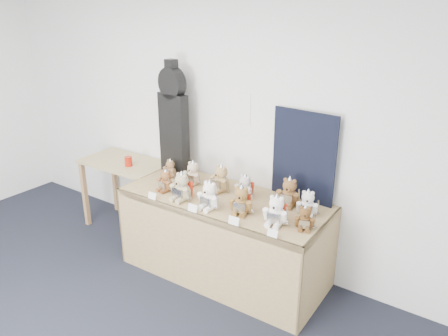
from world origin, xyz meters
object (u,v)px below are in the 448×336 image
Objects in this scene: teddy_front_right at (241,201)px; teddy_back_left at (193,174)px; teddy_back_far_left at (170,169)px; teddy_front_far_left at (165,182)px; teddy_back_centre_left at (221,179)px; teddy_front_end at (305,218)px; teddy_front_far_right at (276,211)px; side_table at (125,172)px; teddy_front_centre at (209,196)px; teddy_back_end at (307,204)px; teddy_back_right at (289,193)px; teddy_back_centre_right at (245,187)px; red_cup at (128,161)px; display_table at (219,218)px; guitar_case at (173,119)px; teddy_front_left at (182,188)px.

teddy_front_right is 1.06× the size of teddy_back_left.
teddy_front_far_left is at bearing -46.30° from teddy_back_far_left.
teddy_front_end is at bearing -1.62° from teddy_back_centre_left.
teddy_front_far_right reaches higher than teddy_front_end.
teddy_front_end is at bearing -7.34° from side_table.
teddy_front_centre is 0.85m from teddy_back_end.
teddy_back_right is 0.23m from teddy_back_end.
teddy_back_left is 0.59m from teddy_back_centre_right.
teddy_back_far_left is (0.73, -0.04, 0.20)m from side_table.
teddy_back_right is at bearing 4.43° from red_cup.
teddy_front_right reaches higher than display_table.
red_cup is 0.37× the size of teddy_back_right.
teddy_front_far_left is at bearing 161.44° from teddy_front_end.
teddy_back_centre_right reaches higher than teddy_front_end.
side_table is 3.54× the size of teddy_front_far_right.
side_table is at bearing -163.52° from guitar_case.
teddy_front_centre is 0.99× the size of teddy_back_centre_left.
side_table is at bearing 166.80° from teddy_front_centre.
teddy_back_far_left is (0.05, -0.14, -0.49)m from guitar_case.
teddy_front_far_right is at bearing -84.66° from teddy_back_right.
teddy_back_centre_left is (1.20, 0.06, 0.05)m from red_cup.
guitar_case is 4.22× the size of teddy_front_right.
teddy_back_centre_right is (1.47, 0.06, 0.03)m from red_cup.
teddy_back_far_left is at bearing -175.28° from teddy_back_centre_right.
side_table is 0.86× the size of guitar_case.
teddy_back_far_left is at bearing 149.30° from teddy_front_right.
guitar_case is at bearing 172.69° from teddy_back_right.
teddy_front_left is 0.37m from teddy_back_left.
teddy_front_end is (1.42, 0.08, -0.01)m from teddy_front_far_left.
teddy_back_right reaches higher than teddy_back_centre_right.
teddy_front_left reaches higher than teddy_back_centre_left.
teddy_back_centre_right is at bearing -1.83° from side_table.
teddy_back_end is at bearing 13.47° from display_table.
display_table is at bearing -122.65° from teddy_back_centre_right.
teddy_back_centre_left is at bearing -2.14° from side_table.
guitar_case reaches higher than red_cup.
teddy_front_centre is at bearing 167.75° from teddy_front_end.
teddy_back_centre_right is (0.94, -0.11, -0.48)m from guitar_case.
display_table is at bearing -158.94° from teddy_back_right.
side_table is at bearing 175.93° from teddy_back_right.
guitar_case is at bearing 137.70° from teddy_front_left.
teddy_front_far_left is 1.42m from teddy_front_end.
teddy_back_centre_left is at bearing 2.75° from teddy_back_left.
teddy_back_right is (0.86, 0.46, -0.00)m from teddy_front_left.
guitar_case reaches higher than teddy_back_end.
teddy_front_far_right is 1.34× the size of teddy_back_far_left.
teddy_front_end is 1.62m from teddy_back_far_left.
teddy_back_left reaches higher than teddy_back_far_left.
guitar_case is 1.43m from teddy_back_right.
teddy_front_centre is 1.35× the size of teddy_back_far_left.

